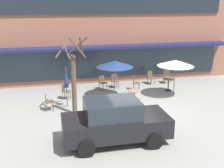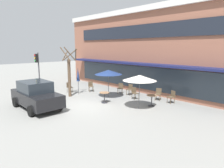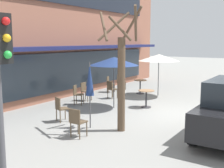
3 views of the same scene
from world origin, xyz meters
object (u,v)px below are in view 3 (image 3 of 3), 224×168
patio_umbrella_cream_folded (114,61)px  traffic_light_pole (1,76)px  cafe_chair_1 (111,88)px  cafe_chair_6 (61,107)px  cafe_table_near_wall (146,96)px  cafe_chair_0 (77,93)px  patio_umbrella_green_folded (159,58)px  cafe_table_streetside (140,84)px  patio_umbrella_corner_open (90,79)px  street_tree (121,74)px  cafe_chair_5 (121,81)px  cafe_chair_3 (85,90)px  cafe_chair_4 (110,83)px  cafe_chair_2 (77,121)px

patio_umbrella_cream_folded → traffic_light_pole: traffic_light_pole is taller
cafe_chair_1 → cafe_chair_6: same height
patio_umbrella_cream_folded → traffic_light_pole: size_ratio=0.65×
cafe_table_near_wall → cafe_chair_0: bearing=113.2°
patio_umbrella_green_folded → patio_umbrella_cream_folded: same height
cafe_chair_6 → cafe_table_streetside: bearing=1.7°
patio_umbrella_corner_open → traffic_light_pole: bearing=-160.2°
patio_umbrella_green_folded → traffic_light_pole: traffic_light_pole is taller
patio_umbrella_green_folded → cafe_chair_1: (-1.84, 1.72, -1.50)m
patio_umbrella_cream_folded → cafe_chair_6: bearing=171.4°
cafe_table_near_wall → patio_umbrella_corner_open: size_ratio=0.35×
patio_umbrella_cream_folded → cafe_table_streetside: bearing=9.8°
cafe_table_streetside → patio_umbrella_green_folded: (-0.16, -1.14, 1.51)m
patio_umbrella_corner_open → cafe_chair_0: bearing=47.5°
street_tree → cafe_chair_5: bearing=31.8°
cafe_chair_3 → street_tree: 5.04m
cafe_chair_6 → traffic_light_pole: 5.50m
patio_umbrella_cream_folded → cafe_chair_1: 2.51m
cafe_chair_0 → traffic_light_pole: bearing=-148.2°
patio_umbrella_corner_open → cafe_chair_5: (6.97, 3.12, -1.10)m
cafe_chair_3 → street_tree: size_ratio=0.23×
patio_umbrella_cream_folded → cafe_chair_4: 4.07m
cafe_table_near_wall → cafe_table_streetside: size_ratio=1.00×
patio_umbrella_cream_folded → patio_umbrella_corner_open: size_ratio=1.00×
cafe_chair_2 → cafe_chair_5: size_ratio=1.00×
patio_umbrella_corner_open → cafe_chair_6: bearing=90.8°
street_tree → cafe_chair_1: bearing=37.1°
cafe_chair_1 → traffic_light_pole: bearing=-157.3°
cafe_chair_5 → patio_umbrella_corner_open: bearing=-155.9°
cafe_chair_2 → patio_umbrella_cream_folded: bearing=17.1°
cafe_chair_3 → cafe_chair_6: bearing=-155.0°
cafe_chair_2 → cafe_chair_0: bearing=40.5°
patio_umbrella_green_folded → traffic_light_pole: size_ratio=0.65×
cafe_table_near_wall → cafe_chair_0: (-1.23, 2.87, 0.01)m
cafe_chair_0 → cafe_chair_2: 4.46m
street_tree → cafe_chair_6: bearing=98.2°
patio_umbrella_green_folded → street_tree: 6.10m
cafe_table_streetside → cafe_chair_5: bearing=70.8°
cafe_chair_0 → street_tree: street_tree is taller
cafe_chair_3 → cafe_chair_2: bearing=-143.7°
patio_umbrella_corner_open → cafe_chair_0: patio_umbrella_corner_open is taller
patio_umbrella_corner_open → cafe_chair_2: size_ratio=2.47×
cafe_chair_3 → traffic_light_pole: size_ratio=0.26×
cafe_chair_5 → cafe_table_near_wall: bearing=-134.7°
cafe_table_near_wall → patio_umbrella_corner_open: patio_umbrella_corner_open is taller
cafe_chair_0 → cafe_chair_2: bearing=-139.5°
patio_umbrella_green_folded → traffic_light_pole: 10.79m
patio_umbrella_green_folded → patio_umbrella_corner_open: size_ratio=1.00×
patio_umbrella_cream_folded → cafe_chair_5: 4.95m
cafe_chair_1 → cafe_chair_6: (-4.44, -0.77, 0.00)m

